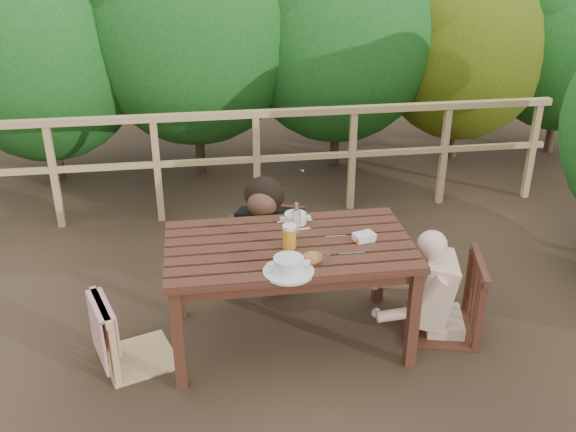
{
  "coord_description": "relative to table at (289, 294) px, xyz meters",
  "views": [
    {
      "loc": [
        -0.54,
        -3.58,
        2.66
      ],
      "look_at": [
        0.0,
        0.05,
        0.9
      ],
      "focal_mm": 40.58,
      "sensor_mm": 36.0,
      "label": 1
    }
  ],
  "objects": [
    {
      "name": "butter_tub",
      "position": [
        0.48,
        -0.02,
        0.39
      ],
      "size": [
        0.16,
        0.13,
        0.06
      ],
      "primitive_type": "cube",
      "rotation": [
        0.0,
        0.0,
        0.31
      ],
      "color": "white",
      "rests_on": "table"
    },
    {
      "name": "bread_roll",
      "position": [
        0.1,
        -0.25,
        0.4
      ],
      "size": [
        0.13,
        0.1,
        0.08
      ],
      "primitive_type": "ellipsoid",
      "color": "#A16225",
      "rests_on": "table"
    },
    {
      "name": "chair_far",
      "position": [
        -0.02,
        0.88,
        0.12
      ],
      "size": [
        0.61,
        0.61,
        0.96
      ],
      "primitive_type": "cube",
      "rotation": [
        0.0,
        0.0,
        -0.34
      ],
      "color": "#3F2016",
      "rests_on": "ground"
    },
    {
      "name": "ground",
      "position": [
        0.0,
        0.0,
        -0.36
      ],
      "size": [
        60.0,
        60.0,
        0.0
      ],
      "primitive_type": "plane",
      "color": "#443222",
      "rests_on": "ground"
    },
    {
      "name": "railing",
      "position": [
        0.0,
        2.0,
        0.15
      ],
      "size": [
        5.6,
        0.1,
        1.01
      ],
      "primitive_type": "cube",
      "color": "tan",
      "rests_on": "ground"
    },
    {
      "name": "chair_left",
      "position": [
        -0.99,
        -0.07,
        0.09
      ],
      "size": [
        0.57,
        0.57,
        0.91
      ],
      "primitive_type": "cube",
      "rotation": [
        0.0,
        0.0,
        1.9
      ],
      "color": "tan",
      "rests_on": "ground"
    },
    {
      "name": "soup_far",
      "position": [
        0.09,
        0.28,
        0.4
      ],
      "size": [
        0.25,
        0.25,
        0.08
      ],
      "primitive_type": "cylinder",
      "color": "white",
      "rests_on": "table"
    },
    {
      "name": "chair_right",
      "position": [
        1.05,
        -0.04,
        0.15
      ],
      "size": [
        0.62,
        0.62,
        1.03
      ],
      "primitive_type": "cube",
      "rotation": [
        0.0,
        0.0,
        -1.81
      ],
      "color": "#3F2016",
      "rests_on": "ground"
    },
    {
      "name": "soup_near",
      "position": [
        -0.05,
        -0.34,
        0.41
      ],
      "size": [
        0.3,
        0.3,
        0.1
      ],
      "primitive_type": "cylinder",
      "color": "silver",
      "rests_on": "table"
    },
    {
      "name": "tumbler",
      "position": [
        0.17,
        -0.28,
        0.4
      ],
      "size": [
        0.07,
        0.07,
        0.08
      ],
      "primitive_type": "cylinder",
      "color": "silver",
      "rests_on": "table"
    },
    {
      "name": "diner_right",
      "position": [
        1.08,
        -0.04,
        0.25
      ],
      "size": [
        0.71,
        0.63,
        1.23
      ],
      "primitive_type": null,
      "rotation": [
        0.0,
        0.0,
        1.33
      ],
      "color": "beige",
      "rests_on": "ground"
    },
    {
      "name": "table",
      "position": [
        0.0,
        0.0,
        0.0
      ],
      "size": [
        1.55,
        0.87,
        0.72
      ],
      "primitive_type": "cube",
      "color": "#3F2016",
      "rests_on": "ground"
    },
    {
      "name": "bottle",
      "position": [
        0.06,
        0.08,
        0.48
      ],
      "size": [
        0.06,
        0.06,
        0.25
      ],
      "primitive_type": "cylinder",
      "color": "white",
      "rests_on": "table"
    },
    {
      "name": "woman",
      "position": [
        -0.02,
        0.9,
        0.31
      ],
      "size": [
        0.73,
        0.81,
        1.34
      ],
      "primitive_type": null,
      "rotation": [
        0.0,
        0.0,
        2.8
      ],
      "color": "black",
      "rests_on": "ground"
    },
    {
      "name": "beer_glass",
      "position": [
        -0.01,
        -0.05,
        0.44
      ],
      "size": [
        0.09,
        0.09,
        0.17
      ],
      "primitive_type": "cylinder",
      "color": "#C7812B",
      "rests_on": "table"
    }
  ]
}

